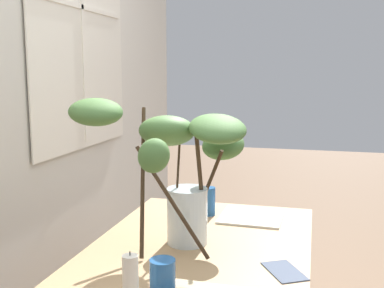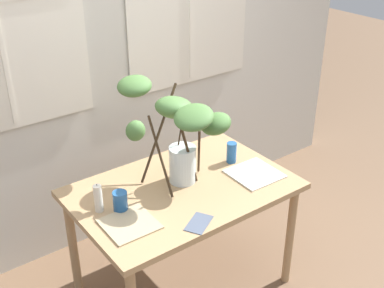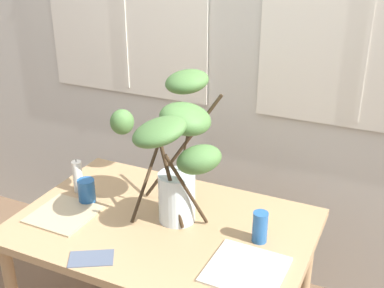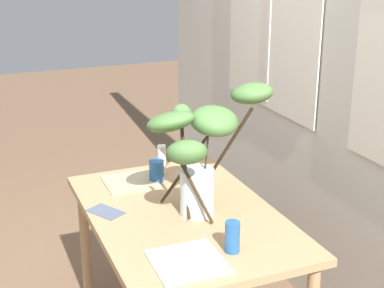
{
  "view_description": "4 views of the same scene",
  "coord_description": "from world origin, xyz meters",
  "px_view_note": "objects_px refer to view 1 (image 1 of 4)",
  "views": [
    {
      "loc": [
        -1.64,
        -0.41,
        1.42
      ],
      "look_at": [
        0.08,
        0.05,
        1.14
      ],
      "focal_mm": 43.67,
      "sensor_mm": 36.0,
      "label": 1
    },
    {
      "loc": [
        -1.39,
        -1.97,
        2.32
      ],
      "look_at": [
        0.1,
        0.04,
        0.99
      ],
      "focal_mm": 46.58,
      "sensor_mm": 36.0,
      "label": 2
    },
    {
      "loc": [
        0.86,
        -1.56,
        1.94
      ],
      "look_at": [
        0.11,
        0.07,
        1.12
      ],
      "focal_mm": 46.18,
      "sensor_mm": 36.0,
      "label": 3
    },
    {
      "loc": [
        2.25,
        -0.88,
        1.94
      ],
      "look_at": [
        -0.03,
        0.06,
        1.07
      ],
      "focal_mm": 53.95,
      "sensor_mm": 36.0,
      "label": 4
    }
  ],
  "objects_px": {
    "drinking_glass_blue_right": "(209,201)",
    "plate_square_right": "(252,216)",
    "vase_with_branches": "(176,156)",
    "pillar_candle": "(131,282)",
    "dining_table": "(198,269)",
    "drinking_glass_blue_left": "(163,278)"
  },
  "relations": [
    {
      "from": "drinking_glass_blue_right",
      "to": "plate_square_right",
      "type": "relative_size",
      "value": 0.47
    },
    {
      "from": "drinking_glass_blue_left",
      "to": "drinking_glass_blue_right",
      "type": "relative_size",
      "value": 0.86
    },
    {
      "from": "dining_table",
      "to": "drinking_glass_blue_right",
      "type": "bearing_deg",
      "value": 7.39
    },
    {
      "from": "drinking_glass_blue_left",
      "to": "pillar_candle",
      "type": "xyz_separation_m",
      "value": [
        -0.09,
        0.06,
        0.02
      ]
    },
    {
      "from": "drinking_glass_blue_right",
      "to": "plate_square_right",
      "type": "distance_m",
      "value": 0.21
    },
    {
      "from": "vase_with_branches",
      "to": "drinking_glass_blue_right",
      "type": "relative_size",
      "value": 5.26
    },
    {
      "from": "vase_with_branches",
      "to": "pillar_candle",
      "type": "relative_size",
      "value": 4.1
    },
    {
      "from": "dining_table",
      "to": "drinking_glass_blue_right",
      "type": "distance_m",
      "value": 0.44
    },
    {
      "from": "pillar_candle",
      "to": "drinking_glass_blue_left",
      "type": "bearing_deg",
      "value": -33.79
    },
    {
      "from": "dining_table",
      "to": "pillar_candle",
      "type": "distance_m",
      "value": 0.52
    },
    {
      "from": "drinking_glass_blue_right",
      "to": "pillar_candle",
      "type": "bearing_deg",
      "value": 178.63
    },
    {
      "from": "dining_table",
      "to": "drinking_glass_blue_left",
      "type": "relative_size",
      "value": 11.05
    },
    {
      "from": "drinking_glass_blue_left",
      "to": "pillar_candle",
      "type": "relative_size",
      "value": 0.67
    },
    {
      "from": "drinking_glass_blue_right",
      "to": "plate_square_right",
      "type": "xyz_separation_m",
      "value": [
        0.01,
        -0.2,
        -0.06
      ]
    },
    {
      "from": "drinking_glass_blue_right",
      "to": "pillar_candle",
      "type": "xyz_separation_m",
      "value": [
        -0.9,
        0.02,
        0.01
      ]
    },
    {
      "from": "plate_square_right",
      "to": "pillar_candle",
      "type": "bearing_deg",
      "value": 166.47
    },
    {
      "from": "dining_table",
      "to": "drinking_glass_blue_right",
      "type": "relative_size",
      "value": 9.46
    },
    {
      "from": "drinking_glass_blue_left",
      "to": "drinking_glass_blue_right",
      "type": "xyz_separation_m",
      "value": [
        0.81,
        0.04,
        0.01
      ]
    },
    {
      "from": "vase_with_branches",
      "to": "drinking_glass_blue_right",
      "type": "distance_m",
      "value": 0.48
    },
    {
      "from": "vase_with_branches",
      "to": "pillar_candle",
      "type": "distance_m",
      "value": 0.58
    },
    {
      "from": "vase_with_branches",
      "to": "pillar_candle",
      "type": "xyz_separation_m",
      "value": [
        -0.52,
        -0.02,
        -0.27
      ]
    },
    {
      "from": "dining_table",
      "to": "drinking_glass_blue_left",
      "type": "height_order",
      "value": "drinking_glass_blue_left"
    }
  ]
}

